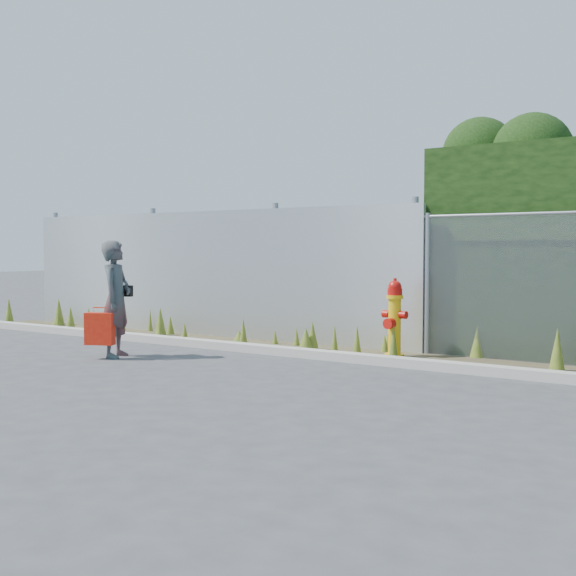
% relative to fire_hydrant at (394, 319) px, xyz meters
% --- Properties ---
extents(ground, '(80.00, 80.00, 0.00)m').
position_rel_fire_hydrant_xyz_m(ground, '(-0.79, -2.46, -0.54)').
color(ground, '#3E3E40').
rests_on(ground, ground).
extents(curb, '(16.00, 0.22, 0.12)m').
position_rel_fire_hydrant_xyz_m(curb, '(-0.79, -0.66, -0.48)').
color(curb, '#A59E95').
rests_on(curb, ground).
extents(weed_strip, '(16.00, 1.32, 0.55)m').
position_rel_fire_hydrant_xyz_m(weed_strip, '(-1.29, -0.01, -0.41)').
color(weed_strip, '#433B26').
rests_on(weed_strip, ground).
extents(corrugated_fence, '(8.50, 0.21, 2.30)m').
position_rel_fire_hydrant_xyz_m(corrugated_fence, '(-4.04, 0.55, 0.56)').
color(corrugated_fence, '#BABDC2').
rests_on(corrugated_fence, ground).
extents(fire_hydrant, '(0.38, 0.34, 1.12)m').
position_rel_fire_hydrant_xyz_m(fire_hydrant, '(0.00, 0.00, 0.00)').
color(fire_hydrant, '#DFAC0B').
rests_on(fire_hydrant, ground).
extents(woman, '(0.61, 0.71, 1.65)m').
position_rel_fire_hydrant_xyz_m(woman, '(-3.29, -2.13, 0.28)').
color(woman, '#0F6461').
rests_on(woman, ground).
extents(red_tote_bag, '(0.40, 0.15, 0.53)m').
position_rel_fire_hydrant_xyz_m(red_tote_bag, '(-3.34, -2.39, -0.12)').
color(red_tote_bag, red).
extents(black_shoulder_bag, '(0.21, 0.09, 0.16)m').
position_rel_fire_hydrant_xyz_m(black_shoulder_bag, '(-3.31, -1.94, 0.39)').
color(black_shoulder_bag, black).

